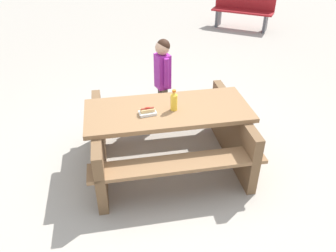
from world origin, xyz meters
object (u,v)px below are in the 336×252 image
Objects in this scene: picnic_table at (168,132)px; park_bench_near at (243,10)px; child_in_coat at (163,72)px; soda_bottle at (174,101)px; hotdog_tray at (147,112)px.

park_bench_near is (-4.24, -3.90, 0.00)m from picnic_table.
soda_bottle is at bearing 69.53° from child_in_coat.
soda_bottle is (-0.05, 0.05, 0.41)m from picnic_table.
picnic_table is 1.50× the size of park_bench_near.
child_in_coat is at bearing 38.28° from park_bench_near.
hotdog_tray is (0.25, -0.00, 0.34)m from picnic_table.
child_in_coat reaches higher than soda_bottle.
park_bench_near is at bearing -139.03° from hotdog_tray.
hotdog_tray is 1.06m from child_in_coat.
child_in_coat is (-0.34, -0.90, -0.09)m from soda_bottle.
soda_bottle is 1.21× the size of hotdog_tray.
hotdog_tray is 0.16× the size of child_in_coat.
park_bench_near is at bearing -137.40° from picnic_table.
child_in_coat is at bearing -126.45° from hotdog_tray.
park_bench_near is at bearing -136.74° from soda_bottle.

